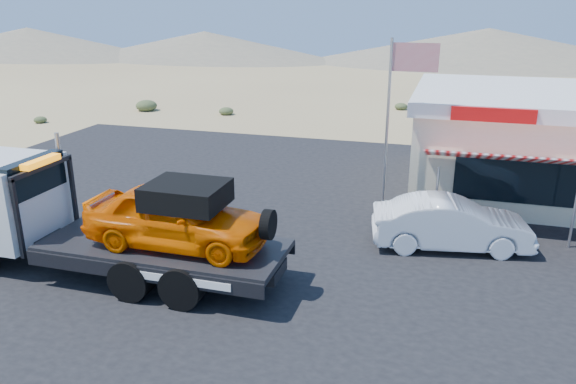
% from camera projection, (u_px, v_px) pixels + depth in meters
% --- Properties ---
extents(ground, '(120.00, 120.00, 0.00)m').
position_uv_depth(ground, '(206.00, 250.00, 16.88)').
color(ground, '#967E55').
rests_on(ground, ground).
extents(asphalt_lot, '(32.00, 24.00, 0.02)m').
position_uv_depth(asphalt_lot, '(297.00, 221.00, 19.07)').
color(asphalt_lot, black).
rests_on(asphalt_lot, ground).
extents(tow_truck, '(9.25, 2.74, 3.09)m').
position_uv_depth(tow_truck, '(104.00, 216.00, 14.96)').
color(tow_truck, black).
rests_on(tow_truck, asphalt_lot).
extents(white_sedan, '(4.88, 2.45, 1.54)m').
position_uv_depth(white_sedan, '(451.00, 224.00, 16.79)').
color(white_sedan, silver).
rests_on(white_sedan, asphalt_lot).
extents(jerky_store, '(10.40, 9.97, 3.90)m').
position_uv_depth(jerky_store, '(551.00, 142.00, 21.56)').
color(jerky_store, beige).
rests_on(jerky_store, asphalt_lot).
extents(flagpole, '(1.55, 0.10, 6.00)m').
position_uv_depth(flagpole, '(395.00, 108.00, 18.43)').
color(flagpole, '#99999E').
rests_on(flagpole, asphalt_lot).
extents(desert_scrub, '(24.68, 34.98, 0.77)m').
position_uv_depth(desert_scrub, '(54.00, 135.00, 30.20)').
color(desert_scrub, '#384927').
rests_on(desert_scrub, ground).
extents(distant_hills, '(126.00, 48.00, 4.20)m').
position_uv_depth(distant_hills, '(319.00, 46.00, 68.97)').
color(distant_hills, '#726B59').
rests_on(distant_hills, ground).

